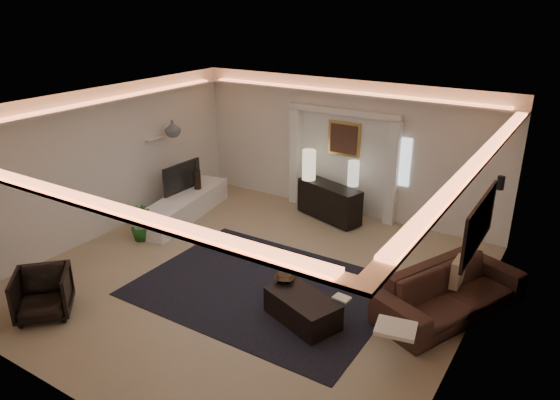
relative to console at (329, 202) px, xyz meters
The scene contains 33 objects.
floor 2.94m from the console, 89.62° to the right, with size 7.00×7.00×0.00m, color tan.
ceiling 3.84m from the console, 89.62° to the right, with size 7.00×7.00×0.00m, color white.
wall_back 1.20m from the console, 88.09° to the left, with size 7.00×7.00×0.00m, color silver.
wall_front 6.50m from the console, 89.83° to the right, with size 7.00×7.00×0.00m, color silver.
wall_left 4.66m from the console, 140.05° to the right, with size 7.00×7.00×0.00m, color silver.
wall_right 4.69m from the console, 39.63° to the right, with size 7.00×7.00×0.00m, color silver.
cove_soffit 3.66m from the console, 89.62° to the right, with size 7.00×7.00×0.04m, color silver.
daylight_slit 1.76m from the console, 22.42° to the left, with size 0.25×0.03×1.00m, color white.
area_rug 3.17m from the console, 82.33° to the right, with size 4.00×3.00×0.01m, color black.
pilaster_left 1.42m from the console, 156.78° to the left, with size 0.22×0.20×2.20m, color silver.
pilaster_right 1.45m from the console, 22.53° to the left, with size 0.22×0.20×2.20m, color silver.
alcove_header 1.91m from the console, 87.69° to the left, with size 2.52×0.20×0.12m, color silver.
painting_frame 1.37m from the console, 87.98° to the left, with size 0.74×0.04×0.74m, color tan.
painting_canvas 1.36m from the console, 87.89° to the left, with size 0.62×0.02×0.62m, color #4C2D1E.
art_panel_frame 4.55m from the console, 36.85° to the right, with size 0.04×1.64×0.74m, color black.
art_panel_gold 4.53m from the console, 37.04° to the right, with size 0.02×1.50×0.62m, color tan.
wall_sconce 3.70m from the console, 11.88° to the right, with size 0.12×0.12×0.22m, color black.
wall_niche 3.94m from the console, 156.11° to the right, with size 0.10×0.55×0.04m, color silver.
console is the anchor object (origin of this frame).
lamp_left 0.89m from the console, behind, with size 0.29×0.29×0.65m, color #FFF2C1.
lamp_right 0.84m from the console, 29.06° to the left, with size 0.24×0.24×0.53m, color silver.
media_ledge 3.13m from the console, 149.99° to the right, with size 0.68×2.73×0.51m, color white.
tv 3.34m from the console, 156.53° to the right, with size 0.14×1.10×0.63m, color black.
figurine 2.95m from the console, 159.04° to the right, with size 0.16×0.16×0.43m, color black.
ginger_jar 3.68m from the console, 157.48° to the right, with size 0.34×0.34×0.35m, color #404C59.
plant 3.91m from the console, 132.47° to the right, with size 0.39×0.39×0.69m, color #1D541A.
sofa 3.86m from the console, 34.74° to the right, with size 0.96×2.45×0.72m, color black.
throw_blanket 4.76m from the console, 52.73° to the right, with size 0.50×0.41×0.05m, color white.
throw_pillow 3.70m from the console, 30.91° to the right, with size 0.13×0.43×0.43m, color tan.
coffee_table 3.85m from the console, 68.55° to the right, with size 1.11×0.60×0.41m, color black.
bowl 3.46m from the console, 74.26° to the right, with size 0.31×0.31×0.08m, color #342516.
magazine 3.83m from the console, 60.13° to the right, with size 0.24×0.17×0.03m, color #F3EBC4.
armchair 5.83m from the console, 109.46° to the right, with size 0.76×0.78×0.71m, color black.
Camera 1 is at (4.55, -6.30, 4.46)m, focal length 33.19 mm.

